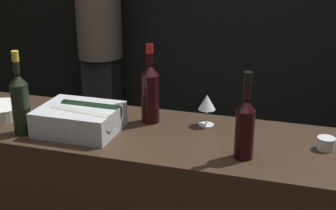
{
  "coord_description": "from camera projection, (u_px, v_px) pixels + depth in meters",
  "views": [
    {
      "loc": [
        0.54,
        -1.44,
        1.78
      ],
      "look_at": [
        0.0,
        0.31,
        1.12
      ],
      "focal_mm": 50.0,
      "sensor_mm": 36.0,
      "label": 1
    }
  ],
  "objects": [
    {
      "name": "ice_bin_with_bottles",
      "position": [
        81.0,
        118.0,
        1.97
      ],
      "size": [
        0.34,
        0.27,
        0.12
      ],
      "color": "#B7BABF",
      "rests_on": "bar_counter"
    },
    {
      "name": "bowl_white",
      "position": [
        1.0,
        110.0,
        2.14
      ],
      "size": [
        0.21,
        0.21,
        0.06
      ],
      "color": "silver",
      "rests_on": "bar_counter"
    },
    {
      "name": "wine_glass",
      "position": [
        207.0,
        103.0,
        2.02
      ],
      "size": [
        0.08,
        0.08,
        0.14
      ],
      "color": "silver",
      "rests_on": "bar_counter"
    },
    {
      "name": "candle_votive",
      "position": [
        326.0,
        143.0,
        1.82
      ],
      "size": [
        0.07,
        0.07,
        0.05
      ],
      "color": "silver",
      "rests_on": "bar_counter"
    },
    {
      "name": "red_wine_bottle_black_foil",
      "position": [
        245.0,
        125.0,
        1.71
      ],
      "size": [
        0.07,
        0.07,
        0.33
      ],
      "color": "black",
      "rests_on": "bar_counter"
    },
    {
      "name": "red_wine_bottle_tall",
      "position": [
        150.0,
        91.0,
        2.05
      ],
      "size": [
        0.08,
        0.08,
        0.35
      ],
      "color": "black",
      "rests_on": "bar_counter"
    },
    {
      "name": "champagne_bottle",
      "position": [
        20.0,
        101.0,
        1.93
      ],
      "size": [
        0.07,
        0.07,
        0.35
      ],
      "color": "black",
      "rests_on": "bar_counter"
    },
    {
      "name": "person_blond_tee",
      "position": [
        99.0,
        35.0,
        3.68
      ],
      "size": [
        0.35,
        0.35,
        1.86
      ],
      "rotation": [
        0.0,
        0.0,
        -0.73
      ],
      "color": "black",
      "rests_on": "ground_plane"
    }
  ]
}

